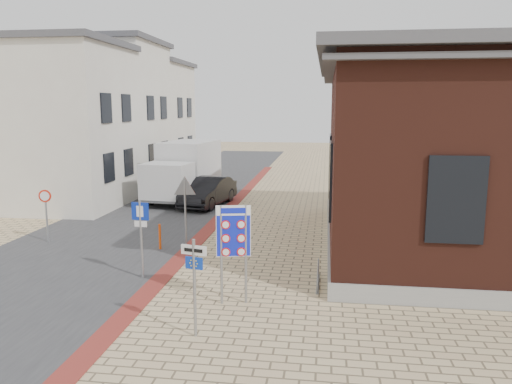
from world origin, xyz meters
The scene contains 16 objects.
ground centered at (0.00, 0.00, 0.00)m, with size 120.00×120.00×0.00m, color tan.
road_strip centered at (-5.50, 15.00, 0.01)m, with size 7.00×60.00×0.02m, color #38383A.
curb_strip centered at (-2.00, 10.00, 0.01)m, with size 0.60×40.00×0.02m, color maroon.
brick_building centered at (8.99, 7.00, 3.49)m, with size 13.00×13.00×6.80m.
townhouse_near centered at (-10.99, 12.00, 4.17)m, with size 7.40×6.40×8.30m.
townhouse_mid centered at (-10.99, 18.00, 4.57)m, with size 7.40×6.40×9.10m.
townhouse_far centered at (-10.99, 24.00, 4.17)m, with size 7.40×6.40×8.30m.
bike_rack centered at (2.65, 2.20, 0.26)m, with size 0.08×1.80×0.60m.
sedan centered at (-3.20, 13.10, 0.74)m, with size 1.56×4.47×1.47m, color black.
box_truck centered at (-4.89, 14.65, 1.63)m, with size 3.04×6.24×3.15m.
border_sign centered at (0.50, 0.50, 1.87)m, with size 0.88×0.23×2.61m.
essen_sign centered at (0.00, -1.50, 1.46)m, with size 0.60×0.17×2.24m.
parking_sign centered at (-2.56, 2.00, 1.61)m, with size 0.53×0.08×2.38m.
yield_sign centered at (-2.22, 5.51, 1.96)m, with size 0.90×0.24×2.56m.
speed_sign centered at (-7.56, 5.35, 1.32)m, with size 0.47×0.10×2.02m.
bollard centered at (-3.03, 5.00, 0.47)m, with size 0.08×0.08×0.93m, color #FE500D.
Camera 1 is at (2.80, -11.67, 5.07)m, focal length 35.00 mm.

